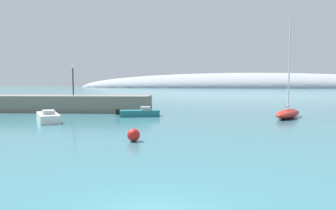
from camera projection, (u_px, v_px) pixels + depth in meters
breakwater_rocks at (50, 103)px, 41.27m from camera, size 27.81×7.73×2.14m
distant_ridge at (245, 88)px, 249.00m from camera, size 282.54×65.72×24.20m
sailboat_red_near_shore at (288, 113)px, 33.17m from camera, size 4.52×6.42×10.84m
motorboat_white_foreground at (48, 117)px, 30.22m from camera, size 4.62×5.43×1.21m
motorboat_teal_alongside_breakwater at (140, 113)px, 34.90m from camera, size 5.06×2.91×1.11m
mooring_buoy_red at (134, 135)px, 19.93m from camera, size 0.84×0.84×0.84m
harbor_lamp_post at (73, 77)px, 41.51m from camera, size 0.36×0.36×4.11m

